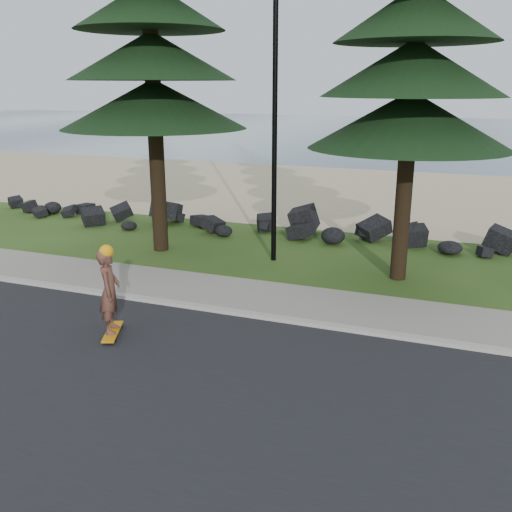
{
  "coord_description": "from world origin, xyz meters",
  "views": [
    {
      "loc": [
        4.94,
        -11.42,
        4.77
      ],
      "look_at": [
        0.67,
        0.0,
        1.09
      ],
      "focal_mm": 40.0,
      "sensor_mm": 36.0,
      "label": 1
    }
  ],
  "objects": [
    {
      "name": "ground",
      "position": [
        0.0,
        0.0,
        0.0
      ],
      "size": [
        160.0,
        160.0,
        0.0
      ],
      "primitive_type": "plane",
      "color": "#2A4515",
      "rests_on": "ground"
    },
    {
      "name": "road",
      "position": [
        0.0,
        -4.5,
        0.01
      ],
      "size": [
        160.0,
        7.0,
        0.02
      ],
      "primitive_type": "cube",
      "color": "black",
      "rests_on": "ground"
    },
    {
      "name": "kerb",
      "position": [
        0.0,
        -0.9,
        0.05
      ],
      "size": [
        160.0,
        0.2,
        0.1
      ],
      "primitive_type": "cube",
      "color": "#ACA59B",
      "rests_on": "ground"
    },
    {
      "name": "sidewalk",
      "position": [
        0.0,
        0.2,
        0.04
      ],
      "size": [
        160.0,
        2.0,
        0.08
      ],
      "primitive_type": "cube",
      "color": "gray",
      "rests_on": "ground"
    },
    {
      "name": "beach_sand",
      "position": [
        0.0,
        14.5,
        0.01
      ],
      "size": [
        160.0,
        15.0,
        0.01
      ],
      "primitive_type": "cube",
      "color": "tan",
      "rests_on": "ground"
    },
    {
      "name": "ocean",
      "position": [
        0.0,
        51.0,
        0.0
      ],
      "size": [
        160.0,
        58.0,
        0.01
      ],
      "primitive_type": "cube",
      "color": "#354A65",
      "rests_on": "ground"
    },
    {
      "name": "seawall_boulders",
      "position": [
        0.0,
        5.6,
        0.0
      ],
      "size": [
        60.0,
        2.4,
        1.1
      ],
      "primitive_type": null,
      "color": "black",
      "rests_on": "ground"
    },
    {
      "name": "lamp_post",
      "position": [
        0.0,
        3.2,
        4.13
      ],
      "size": [
        0.25,
        0.14,
        8.14
      ],
      "color": "black",
      "rests_on": "ground"
    },
    {
      "name": "skateboarder",
      "position": [
        -1.32,
        -2.75,
        0.94
      ],
      "size": [
        0.61,
        1.01,
        1.86
      ],
      "rotation": [
        0.0,
        0.0,
        1.97
      ],
      "color": "orange",
      "rests_on": "ground"
    }
  ]
}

